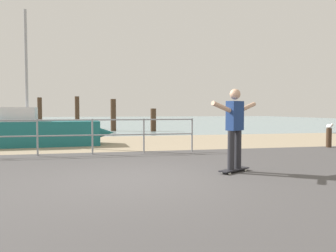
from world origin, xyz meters
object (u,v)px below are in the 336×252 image
Objects in this scene: skateboard at (234,170)px; bollard_short at (329,138)px; skateboarder at (235,124)px; sailboat at (41,132)px; seagull at (329,126)px.

bollard_short is at bearing 34.81° from skateboard.
skateboarder reaches higher than bollard_short.
skateboarder is (4.77, -6.11, 0.50)m from sailboat.
skateboarder is at bearing -52.01° from sailboat.
skateboarder reaches higher than seagull.
bollard_short is (9.78, -2.62, -0.18)m from sailboat.
seagull is at bearing 34.70° from skateboard.
skateboard is at bearing 3.58° from skateboarder.
skateboarder is at bearing -145.19° from bollard_short.
sailboat is 7.76m from skateboard.
seagull is at bearing -101.60° from bollard_short.
sailboat is at bearing 127.99° from skateboarder.
sailboat is 3.03× the size of skateboarder.
skateboard is at bearing -145.30° from seagull.
sailboat reaches higher than bollard_short.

